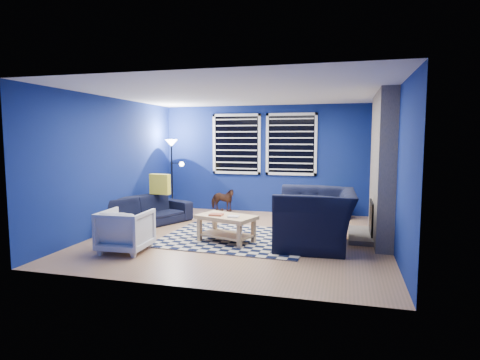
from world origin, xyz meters
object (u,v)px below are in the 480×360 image
at_px(armchair_bent, 126,231).
at_px(rocking_horse, 222,200).
at_px(sofa, 143,211).
at_px(floor_lamp, 172,153).
at_px(coffee_table, 226,223).
at_px(tv, 380,155).
at_px(cabinet, 336,207).
at_px(armchair_big, 315,218).

distance_m(armchair_bent, rocking_horse, 3.36).
bearing_deg(sofa, floor_lamp, 25.87).
bearing_deg(armchair_bent, coffee_table, -147.93).
relative_size(tv, cabinet, 1.63).
height_order(sofa, armchair_bent, armchair_bent).
relative_size(tv, coffee_table, 0.92).
xyz_separation_m(tv, cabinet, (-0.86, 0.17, -1.15)).
bearing_deg(armchair_big, tv, 151.61).
relative_size(tv, armchair_big, 0.71).
xyz_separation_m(tv, sofa, (-4.55, -1.62, -1.11)).
height_order(tv, sofa, tv).
bearing_deg(floor_lamp, coffee_table, -48.91).
distance_m(rocking_horse, cabinet, 2.55).
xyz_separation_m(rocking_horse, cabinet, (2.54, 0.19, -0.08)).
distance_m(sofa, armchair_bent, 1.82).
xyz_separation_m(coffee_table, floor_lamp, (-1.99, 2.28, 1.07)).
distance_m(armchair_big, coffee_table, 1.47).
relative_size(sofa, coffee_table, 1.83).
distance_m(sofa, armchair_big, 3.49).
xyz_separation_m(tv, armchair_big, (-1.12, -2.28, -0.94)).
relative_size(armchair_bent, coffee_table, 0.66).
xyz_separation_m(rocking_horse, floor_lamp, (-1.17, -0.12, 1.07)).
height_order(cabinet, floor_lamp, floor_lamp).
bearing_deg(armchair_bent, cabinet, -133.41).
height_order(armchair_bent, rocking_horse, armchair_bent).
xyz_separation_m(tv, coffee_table, (-2.58, -2.42, -1.07)).
xyz_separation_m(tv, rocking_horse, (-3.40, -0.02, -1.07)).
height_order(tv, armchair_big, tv).
relative_size(tv, rocking_horse, 1.61).
height_order(armchair_big, floor_lamp, floor_lamp).
height_order(sofa, armchair_big, armchair_big).
bearing_deg(sofa, coffee_table, -87.52).
xyz_separation_m(armchair_bent, cabinet, (3.07, 3.50, -0.07)).
xyz_separation_m(armchair_big, rocking_horse, (-2.28, 2.27, -0.12)).
height_order(tv, rocking_horse, tv).
bearing_deg(floor_lamp, rocking_horse, 5.65).
bearing_deg(tv, coffee_table, -136.90).
xyz_separation_m(coffee_table, cabinet, (1.73, 2.59, -0.08)).
height_order(coffee_table, floor_lamp, floor_lamp).
relative_size(sofa, armchair_big, 1.41).
distance_m(tv, armchair_bent, 5.26).
bearing_deg(sofa, cabinet, -39.46).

